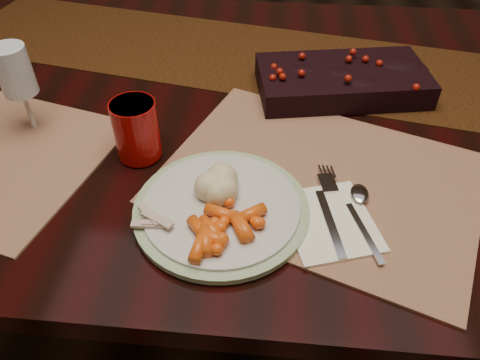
# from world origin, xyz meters

# --- Properties ---
(floor) EXTENTS (5.00, 5.00, 0.00)m
(floor) POSITION_xyz_m (0.00, 0.00, 0.00)
(floor) COLOR black
(floor) RESTS_ON ground
(dining_table) EXTENTS (1.80, 1.00, 0.75)m
(dining_table) POSITION_xyz_m (0.00, 0.00, 0.38)
(dining_table) COLOR black
(dining_table) RESTS_ON floor
(table_runner) EXTENTS (1.57, 0.59, 0.00)m
(table_runner) POSITION_xyz_m (0.05, 0.17, 0.75)
(table_runner) COLOR #341A05
(table_runner) RESTS_ON dining_table
(centerpiece) EXTENTS (0.35, 0.23, 0.07)m
(centerpiece) POSITION_xyz_m (0.18, 0.05, 0.79)
(centerpiece) COLOR black
(centerpiece) RESTS_ON table_runner
(placemat_main) EXTENTS (0.59, 0.51, 0.00)m
(placemat_main) POSITION_xyz_m (0.13, -0.21, 0.75)
(placemat_main) COLOR olive
(placemat_main) RESTS_ON dining_table
(dinner_plate) EXTENTS (0.33, 0.33, 0.01)m
(dinner_plate) POSITION_xyz_m (-0.02, -0.30, 0.76)
(dinner_plate) COLOR silver
(dinner_plate) RESTS_ON placemat_main
(baby_carrots) EXTENTS (0.13, 0.12, 0.02)m
(baby_carrots) POSITION_xyz_m (-0.01, -0.36, 0.78)
(baby_carrots) COLOR #E85310
(baby_carrots) RESTS_ON dinner_plate
(mashed_potatoes) EXTENTS (0.09, 0.08, 0.04)m
(mashed_potatoes) POSITION_xyz_m (-0.03, -0.27, 0.79)
(mashed_potatoes) COLOR #C1B08D
(mashed_potatoes) RESTS_ON dinner_plate
(turkey_shreds) EXTENTS (0.07, 0.06, 0.02)m
(turkey_shreds) POSITION_xyz_m (-0.10, -0.34, 0.78)
(turkey_shreds) COLOR beige
(turkey_shreds) RESTS_ON dinner_plate
(napkin) EXTENTS (0.16, 0.18, 0.00)m
(napkin) POSITION_xyz_m (0.14, -0.31, 0.76)
(napkin) COLOR white
(napkin) RESTS_ON placemat_main
(fork) EXTENTS (0.06, 0.17, 0.00)m
(fork) POSITION_xyz_m (0.14, -0.29, 0.76)
(fork) COLOR silver
(fork) RESTS_ON napkin
(spoon) EXTENTS (0.07, 0.15, 0.00)m
(spoon) POSITION_xyz_m (0.19, -0.30, 0.76)
(spoon) COLOR silver
(spoon) RESTS_ON napkin
(red_cup) EXTENTS (0.10, 0.10, 0.10)m
(red_cup) POSITION_xyz_m (-0.17, -0.18, 0.80)
(red_cup) COLOR #920908
(red_cup) RESTS_ON placemat_main
(wine_glass) EXTENTS (0.07, 0.07, 0.16)m
(wine_glass) POSITION_xyz_m (-0.38, -0.12, 0.83)
(wine_glass) COLOR white
(wine_glass) RESTS_ON dining_table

